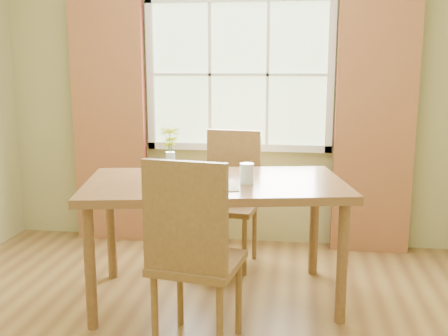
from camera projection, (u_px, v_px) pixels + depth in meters
name	position (u px, v px, depth m)	size (l,w,h in m)	color
room	(198.00, 110.00, 2.72)	(4.24, 3.84, 2.74)	olive
window	(239.00, 75.00, 4.51)	(1.62, 0.06, 1.32)	beige
curtain_left	(109.00, 120.00, 4.66)	(0.65, 0.08, 2.20)	maroon
curtain_right	(375.00, 124.00, 4.34)	(0.65, 0.08, 2.20)	maroon
dining_table	(215.00, 193.00, 3.48)	(1.85, 1.26, 0.83)	brown
chair_near	(192.00, 249.00, 2.82)	(0.53, 0.53, 1.11)	brown
chair_far	(231.00, 191.00, 4.20)	(0.50, 0.50, 1.07)	brown
placemat	(201.00, 186.00, 3.31)	(0.45, 0.33, 0.01)	beige
plate	(198.00, 184.00, 3.32)	(0.22, 0.22, 0.01)	#7AB62D
croissant_sandwich	(206.00, 174.00, 3.34)	(0.18, 0.17, 0.11)	#D38048
water_glass	(247.00, 174.00, 3.36)	(0.09, 0.09, 0.13)	silver
flower_vase	(170.00, 146.00, 3.61)	(0.14, 0.14, 0.33)	silver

